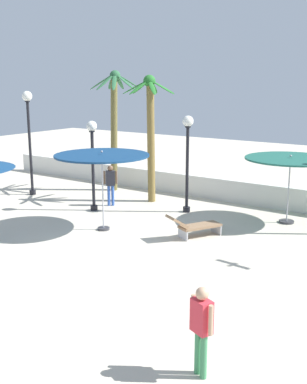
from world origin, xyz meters
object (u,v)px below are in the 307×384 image
Objects in this scene: palm_tree_1 at (150,124)px; guest_0 at (111,181)px; palm_tree_0 at (114,117)px; lamp_post_3 at (188,149)px; lamp_post_1 at (92,153)px; guest_1 at (202,323)px; patio_umbrella_2 at (290,161)px; lamp_post_0 at (29,125)px; patio_umbrella_0 at (102,157)px; lounge_chair_0 at (194,226)px.

palm_tree_1 is 3.13× the size of guest_0.
palm_tree_0 is 4.96m from lamp_post_3.
lamp_post_1 is 2.13× the size of guest_1.
lamp_post_0 is at bearing -168.49° from patio_umbrella_2.
palm_tree_0 is 3.30× the size of guest_1.
lamp_post_3 is (-3.72, -0.80, 0.25)m from patio_umbrella_2.
lamp_post_1 is (-1.95, 1.72, -0.23)m from patio_umbrella_0.
palm_tree_1 is 2.86m from guest_0.
palm_tree_1 reaches higher than patio_umbrella_0.
lounge_chair_0 is (-1.93, -3.33, -1.84)m from patio_umbrella_2.
patio_umbrella_2 is at bearing 59.89° from lounge_chair_0.
lamp_post_3 reaches higher than patio_umbrella_0.
patio_umbrella_0 is 6.14m from palm_tree_0.
palm_tree_0 is 3.77m from lamp_post_1.
patio_umbrella_2 is 1.66× the size of lounge_chair_0.
palm_tree_1 is at bearing 68.61° from lamp_post_1.
lamp_post_3 is 1.95× the size of lounge_chair_0.
lamp_post_3 is 3.52m from guest_0.
palm_tree_1 is at bearing 59.58° from guest_0.
guest_0 is (-4.84, 1.61, 0.62)m from lounge_chair_0.
lamp_post_3 is (2.15, -0.62, -0.75)m from palm_tree_1.
patio_umbrella_0 is 1.00× the size of patio_umbrella_2.
patio_umbrella_0 is 6.43m from lamp_post_0.
lamp_post_1 reaches higher than lounge_chair_0.
lamp_post_3 reaches higher than patio_umbrella_2.
lounge_chair_0 is at bearing -18.42° from guest_0.
lamp_post_1 reaches higher than guest_1.
guest_1 is (3.87, -6.49, 0.60)m from lounge_chair_0.
palm_tree_1 is 3.17× the size of guest_1.
patio_umbrella_2 is at bearing 41.93° from patio_umbrella_0.
lounge_chair_0 is (8.98, -1.11, -2.70)m from lamp_post_0.
patio_umbrella_2 reaches higher than guest_1.
lounge_chair_0 is 7.58m from guest_1.
lamp_post_0 is at bearing 172.96° from lounge_chair_0.
guest_0 reaches higher than guest_1.
palm_tree_1 reaches higher than lamp_post_1.
guest_0 is (-1.88, 2.67, -1.50)m from patio_umbrella_0.
lamp_post_1 is 2.10× the size of guest_0.
patio_umbrella_2 is 0.58× the size of palm_tree_0.
palm_tree_0 is at bearing 163.24° from palm_tree_1.
patio_umbrella_2 is at bearing 11.51° from lamp_post_0.
palm_tree_1 is 2.74× the size of lounge_chair_0.
lamp_post_3 is (3.13, 1.88, 0.20)m from lamp_post_1.
palm_tree_0 is at bearing 148.79° from lounge_chair_0.
patio_umbrella_0 is 0.60× the size of palm_tree_1.
guest_0 is at bearing -165.75° from patio_umbrella_2.
palm_tree_1 reaches higher than lamp_post_0.
patio_umbrella_0 is 4.39m from palm_tree_1.
guest_1 is at bearing -45.20° from palm_tree_0.
lamp_post_0 is 15.08m from guest_1.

